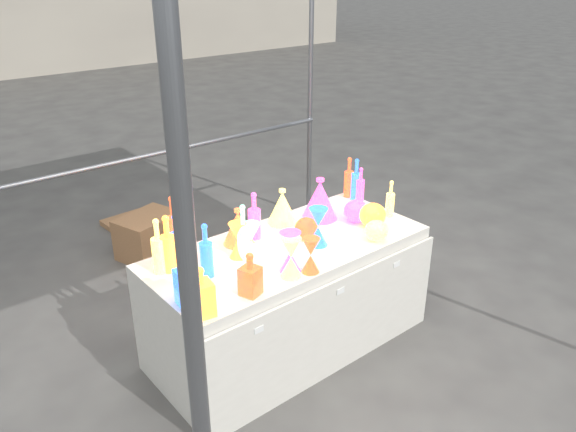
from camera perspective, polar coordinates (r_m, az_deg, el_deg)
ground at (r=3.92m, az=-0.00°, el=-12.73°), size 80.00×80.00×0.00m
display_table at (r=3.70m, az=0.09°, el=-8.18°), size 1.84×0.83×0.75m
cardboard_box_closed at (r=5.05m, az=-13.95°, el=-1.93°), size 0.59×0.50×0.37m
cardboard_box_flat at (r=5.74m, az=-14.90°, el=-0.46°), size 0.64×0.48×0.05m
bottle_0 at (r=3.23m, az=-12.12°, el=-2.73°), size 0.10×0.10×0.35m
bottle_1 at (r=3.28m, az=-11.26°, el=-2.42°), size 0.09×0.09×0.33m
bottle_2 at (r=3.41m, az=-11.51°, el=-0.92°), size 0.10×0.10×0.38m
bottle_3 at (r=3.55m, az=-3.45°, el=0.05°), size 0.10×0.10×0.32m
bottle_4 at (r=3.23m, az=-13.05°, el=-2.97°), size 0.10×0.10×0.33m
bottle_5 at (r=3.31m, az=-4.56°, el=-1.58°), size 0.09×0.09×0.34m
bottle_6 at (r=3.27m, az=-10.81°, el=-3.02°), size 0.07×0.07×0.27m
bottle_7 at (r=3.14m, az=-8.35°, el=-3.47°), size 0.09×0.09×0.33m
decanter_0 at (r=2.83m, az=-8.82°, el=-7.56°), size 0.13×0.13×0.27m
decanter_1 at (r=2.97m, az=-3.87°, el=-5.88°), size 0.12×0.12×0.25m
decanter_2 at (r=2.92m, az=-10.13°, el=-6.40°), size 0.13×0.13×0.29m
hourglass_0 at (r=3.18m, az=2.32°, el=-4.00°), size 0.13×0.13×0.21m
hourglass_1 at (r=3.18m, az=0.22°, el=-3.66°), size 0.15×0.15×0.25m
hourglass_2 at (r=3.13m, az=0.30°, el=-4.26°), size 0.13×0.13×0.24m
hourglass_3 at (r=3.34m, az=-3.75°, el=-2.47°), size 0.11×0.11×0.22m
hourglass_4 at (r=3.35m, az=-5.10°, el=-2.47°), size 0.13×0.13×0.22m
hourglass_5 at (r=3.47m, az=3.08°, el=-1.10°), size 0.16×0.16×0.25m
globe_0 at (r=3.78m, az=8.57°, el=-0.02°), size 0.24×0.24×0.14m
globe_1 at (r=3.59m, az=8.96°, el=-1.60°), size 0.19×0.19×0.12m
globe_2 at (r=3.57m, az=1.92°, el=-1.37°), size 0.16×0.16×0.13m
globe_3 at (r=3.83m, az=6.91°, el=0.39°), size 0.19×0.19×0.13m
lampshade_0 at (r=3.50m, az=-5.07°, el=-1.05°), size 0.23×0.23×0.23m
lampshade_2 at (r=3.83m, az=3.25°, el=1.79°), size 0.28×0.28×0.29m
lampshade_3 at (r=3.76m, az=-0.57°, el=1.01°), size 0.27×0.27×0.24m
bottle_8 at (r=4.16m, az=6.93°, el=3.73°), size 0.08×0.08×0.32m
bottle_9 at (r=4.21m, az=6.21°, el=3.96°), size 0.07×0.07×0.31m
bottle_10 at (r=4.14m, az=7.38°, el=3.20°), size 0.07×0.07×0.26m
bottle_11 at (r=3.92m, az=10.36°, el=1.76°), size 0.06×0.06×0.26m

